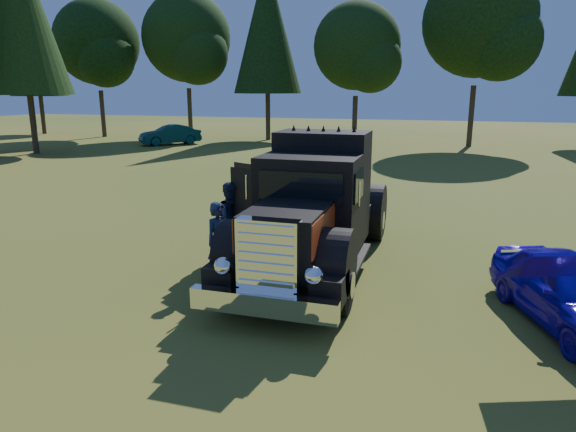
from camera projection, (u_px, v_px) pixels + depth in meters
The scene contains 7 objects.
ground at pixel (299, 316), 9.13m from camera, with size 120.00×120.00×0.00m, color #3B5418.
treeline at pixel (343, 29), 33.81m from camera, with size 72.10×24.04×13.84m.
diamond_t_truck at pixel (313, 214), 11.20m from camera, with size 3.26×7.16×3.00m.
hotrod_coupe at pixel (571, 290), 8.67m from camera, with size 2.65×4.20×1.89m.
spectator_near at pixel (220, 242), 10.63m from camera, with size 0.62×0.41×1.70m, color #1A2B3D.
spectator_far at pixel (233, 221), 12.05m from camera, with size 0.90×0.70×1.84m, color #1C2D42.
distant_teal_car at pixel (170, 135), 36.81m from camera, with size 1.48×4.26×1.40m, color #093B36.
Camera 1 is at (2.23, -8.13, 3.95)m, focal length 32.00 mm.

